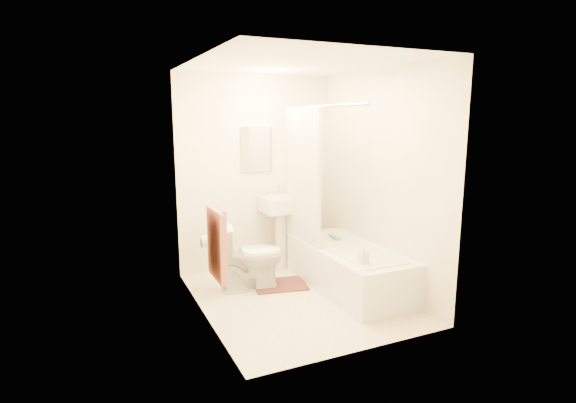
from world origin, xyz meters
name	(u,v)px	position (x,y,z in m)	size (l,w,h in m)	color
floor	(298,298)	(0.00, 0.00, 0.00)	(2.40, 2.40, 0.00)	beige
ceiling	(299,63)	(0.00, 0.00, 2.40)	(2.40, 2.40, 0.00)	white
wall_back	(257,173)	(0.00, 1.20, 1.20)	(2.00, 0.02, 2.40)	beige
wall_left	(201,193)	(-1.00, 0.00, 1.20)	(0.02, 2.40, 2.40)	beige
wall_right	(380,181)	(1.00, 0.00, 1.20)	(0.02, 2.40, 2.40)	beige
mirror	(257,149)	(0.00, 1.18, 1.50)	(0.40, 0.03, 0.55)	white
curtain_rod	(321,106)	(0.30, 0.10, 2.00)	(0.03, 0.03, 1.70)	silver
shower_curtain	(303,177)	(0.30, 0.50, 1.22)	(0.04, 0.80, 1.55)	silver
towel_bar	(212,208)	(-0.96, -0.25, 1.10)	(0.02, 0.02, 0.60)	silver
towel	(217,243)	(-0.93, -0.25, 0.78)	(0.06, 0.45, 0.66)	#CC7266
toilet_paper	(207,241)	(-0.93, 0.12, 0.70)	(0.12, 0.12, 0.11)	white
toilet	(249,256)	(-0.37, 0.48, 0.37)	(0.42, 0.76, 0.74)	silver
sink	(282,229)	(0.25, 0.96, 0.50)	(0.51, 0.41, 1.00)	white
bathtub	(348,268)	(0.64, 0.02, 0.23)	(0.73, 1.67, 0.47)	white
bath_mat	(280,285)	(-0.03, 0.40, 0.01)	(0.59, 0.44, 0.02)	#48231D
soap_bottle	(364,255)	(0.47, -0.51, 0.56)	(0.09, 0.09, 0.19)	white
scrub_brush	(335,238)	(0.67, 0.39, 0.49)	(0.06, 0.20, 0.04)	green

